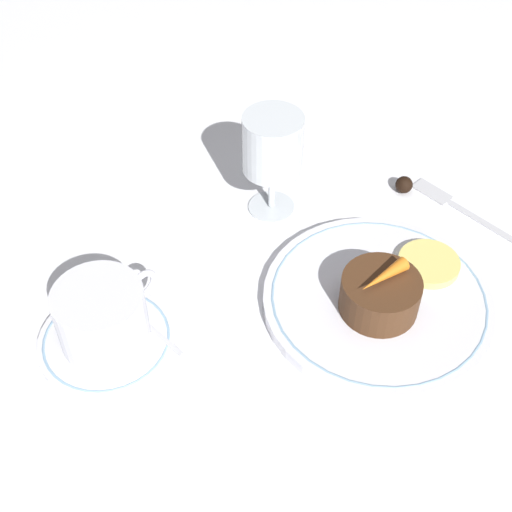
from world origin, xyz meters
TOP-DOWN VIEW (x-y plane):
  - ground_plane at (0.00, 0.00)m, footprint 3.00×3.00m
  - dinner_plate at (0.00, -0.02)m, footprint 0.25×0.25m
  - saucer at (-0.23, 0.15)m, footprint 0.14×0.14m
  - coffee_cup at (-0.23, 0.15)m, footprint 0.12×0.09m
  - spoon at (-0.20, 0.14)m, footprint 0.02×0.11m
  - wine_glass at (0.04, 0.16)m, footprint 0.07×0.07m
  - fork at (0.19, -0.01)m, footprint 0.03×0.19m
  - dessert_cake at (-0.01, -0.03)m, footprint 0.08×0.08m
  - carrot_garnish at (-0.01, -0.03)m, footprint 0.06×0.02m
  - pineapple_slice at (0.07, -0.04)m, footprint 0.07×0.07m
  - chocolate_truffle at (0.17, 0.06)m, footprint 0.02×0.02m

SIDE VIEW (x-z plane):
  - ground_plane at x=0.00m, z-range 0.00..0.00m
  - fork at x=0.19m, z-range 0.00..0.01m
  - saucer at x=-0.23m, z-range 0.00..0.01m
  - dinner_plate at x=0.00m, z-range 0.00..0.02m
  - chocolate_truffle at x=0.17m, z-range 0.00..0.02m
  - spoon at x=-0.20m, z-range 0.01..0.01m
  - pineapple_slice at x=0.07m, z-range 0.01..0.02m
  - dessert_cake at x=-0.01m, z-range 0.01..0.06m
  - coffee_cup at x=-0.23m, z-range 0.01..0.08m
  - carrot_garnish at x=-0.01m, z-range 0.06..0.07m
  - wine_glass at x=0.04m, z-range 0.02..0.16m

